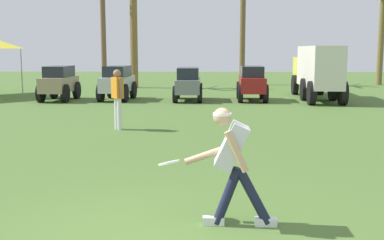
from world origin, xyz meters
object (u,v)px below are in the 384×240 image
(teammate_near_sideline, at_px, (117,94))
(palm_tree_far_right, at_px, (382,27))
(palm_tree_left_of_centre, at_px, (134,22))
(frisbee_thrower, at_px, (232,160))
(parked_car_slot_a, at_px, (59,82))
(parked_car_slot_b, at_px, (117,82))
(palm_tree_far_left, at_px, (103,17))
(box_truck, at_px, (317,70))
(palm_tree_right_of_centre, at_px, (243,14))
(frisbee_in_flight, at_px, (169,163))
(parked_car_slot_d, at_px, (252,82))
(parked_car_slot_c, at_px, (188,83))

(teammate_near_sideline, xyz_separation_m, palm_tree_far_right, (12.51, 16.22, 2.40))
(palm_tree_left_of_centre, relative_size, palm_tree_far_right, 1.16)
(frisbee_thrower, relative_size, parked_car_slot_a, 0.59)
(parked_car_slot_b, relative_size, palm_tree_far_left, 0.40)
(frisbee_thrower, bearing_deg, parked_car_slot_a, 114.09)
(palm_tree_left_of_centre, bearing_deg, box_truck, -34.62)
(frisbee_thrower, height_order, palm_tree_right_of_centre, palm_tree_right_of_centre)
(parked_car_slot_b, bearing_deg, frisbee_in_flight, -77.30)
(teammate_near_sideline, height_order, palm_tree_far_right, palm_tree_far_right)
(frisbee_thrower, bearing_deg, palm_tree_left_of_centre, 101.28)
(teammate_near_sideline, xyz_separation_m, parked_car_slot_b, (-1.33, 7.35, -0.20))
(parked_car_slot_d, bearing_deg, palm_tree_right_of_centre, 88.11)
(parked_car_slot_a, height_order, palm_tree_left_of_centre, palm_tree_left_of_centre)
(frisbee_in_flight, xyz_separation_m, palm_tree_left_of_centre, (-3.35, 20.36, 2.82))
(parked_car_slot_b, xyz_separation_m, box_truck, (8.25, 0.56, 0.49))
(parked_car_slot_c, relative_size, box_truck, 0.40)
(frisbee_in_flight, distance_m, parked_car_slot_b, 14.31)
(frisbee_in_flight, bearing_deg, parked_car_slot_d, 80.33)
(frisbee_in_flight, relative_size, parked_car_slot_a, 0.16)
(parked_car_slot_b, distance_m, palm_tree_far_right, 16.64)
(palm_tree_far_left, bearing_deg, palm_tree_left_of_centre, -8.49)
(frisbee_thrower, relative_size, palm_tree_far_left, 0.23)
(frisbee_thrower, bearing_deg, box_truck, 73.56)
(frisbee_in_flight, xyz_separation_m, parked_car_slot_c, (-0.22, 13.83, 0.02))
(frisbee_in_flight, distance_m, teammate_near_sideline, 6.86)
(frisbee_in_flight, xyz_separation_m, parked_car_slot_a, (-5.49, 13.75, 0.04))
(palm_tree_far_left, xyz_separation_m, palm_tree_right_of_centre, (7.73, 2.21, 0.30))
(parked_car_slot_d, xyz_separation_m, box_truck, (2.75, 0.67, 0.49))
(frisbee_thrower, distance_m, box_truck, 15.38)
(parked_car_slot_a, bearing_deg, palm_tree_far_left, 86.54)
(parked_car_slot_c, bearing_deg, parked_car_slot_a, -179.11)
(frisbee_in_flight, height_order, parked_car_slot_b, parked_car_slot_b)
(frisbee_in_flight, bearing_deg, teammate_near_sideline, 105.35)
(parked_car_slot_d, distance_m, box_truck, 2.87)
(parked_car_slot_a, xyz_separation_m, palm_tree_far_right, (16.18, 9.08, 2.59))
(frisbee_in_flight, height_order, teammate_near_sideline, teammate_near_sideline)
(frisbee_in_flight, distance_m, palm_tree_left_of_centre, 20.82)
(teammate_near_sideline, bearing_deg, parked_car_slot_d, 60.03)
(box_truck, relative_size, palm_tree_left_of_centre, 0.94)
(teammate_near_sideline, bearing_deg, box_truck, 48.82)
(box_truck, relative_size, palm_tree_right_of_centre, 0.89)
(parked_car_slot_a, bearing_deg, box_truck, 4.18)
(parked_car_slot_b, xyz_separation_m, palm_tree_right_of_centre, (5.80, 8.87, 3.35))
(parked_car_slot_a, xyz_separation_m, parked_car_slot_d, (7.85, 0.10, 0.00))
(parked_car_slot_c, bearing_deg, palm_tree_right_of_centre, 72.26)
(parked_car_slot_c, relative_size, palm_tree_far_right, 0.44)
(palm_tree_left_of_centre, xyz_separation_m, palm_tree_far_right, (14.04, 2.47, -0.19))
(parked_car_slot_c, bearing_deg, frisbee_in_flight, -89.07)
(palm_tree_far_left, bearing_deg, palm_tree_far_right, 7.98)
(teammate_near_sideline, height_order, parked_car_slot_a, teammate_near_sideline)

